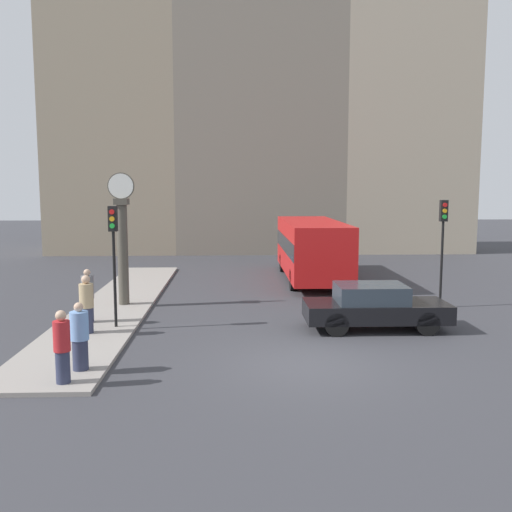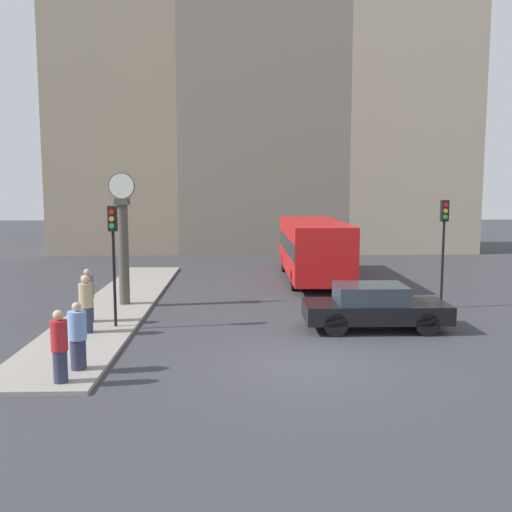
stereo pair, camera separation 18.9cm
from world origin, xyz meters
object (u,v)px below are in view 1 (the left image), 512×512
object	(u,v)px
sedan_car	(374,306)
pedestrian_red_top	(62,347)
bus_distant	(312,246)
street_clock	(123,242)
pedestrian_tan_coat	(87,305)
traffic_light_near	(113,241)
traffic_light_far	(443,231)
pedestrian_grey_jacket	(88,296)
pedestrian_blue_stripe	(80,337)

from	to	relation	value
sedan_car	pedestrian_red_top	distance (m)	9.39
bus_distant	street_clock	xyz separation A→B (m)	(-7.65, -5.73, 0.80)
street_clock	pedestrian_tan_coat	xyz separation A→B (m)	(-0.29, -4.10, -1.43)
traffic_light_near	street_clock	bearing A→B (deg)	96.60
traffic_light_near	pedestrian_tan_coat	xyz separation A→B (m)	(-0.68, -0.73, -1.80)
pedestrian_tan_coat	traffic_light_far	bearing A→B (deg)	16.68
sedan_car	bus_distant	bearing A→B (deg)	94.20
pedestrian_tan_coat	street_clock	bearing A→B (deg)	85.91
traffic_light_near	street_clock	xyz separation A→B (m)	(-0.39, 3.37, -0.37)
traffic_light_near	pedestrian_grey_jacket	bearing A→B (deg)	148.00
traffic_light_far	street_clock	size ratio (longest dim) A/B	0.82
pedestrian_red_top	pedestrian_tan_coat	xyz separation A→B (m)	(-0.56, 4.30, 0.04)
street_clock	pedestrian_grey_jacket	world-z (taller)	street_clock
pedestrian_blue_stripe	pedestrian_grey_jacket	distance (m)	4.85
street_clock	pedestrian_red_top	distance (m)	8.53
sedan_car	pedestrian_tan_coat	size ratio (longest dim) A/B	2.54
pedestrian_tan_coat	pedestrian_grey_jacket	world-z (taller)	pedestrian_tan_coat
street_clock	pedestrian_blue_stripe	distance (m)	7.65
street_clock	pedestrian_tan_coat	bearing A→B (deg)	-94.09
pedestrian_blue_stripe	pedestrian_grey_jacket	xyz separation A→B (m)	(-1.01, 4.75, 0.06)
bus_distant	pedestrian_blue_stripe	bearing A→B (deg)	-118.71
traffic_light_far	pedestrian_grey_jacket	xyz separation A→B (m)	(-12.10, -2.19, -1.84)
bus_distant	pedestrian_grey_jacket	distance (m)	11.85
traffic_light_near	pedestrian_grey_jacket	size ratio (longest dim) A/B	2.17
traffic_light_near	pedestrian_tan_coat	distance (m)	2.06
traffic_light_far	pedestrian_grey_jacket	size ratio (longest dim) A/B	2.29
bus_distant	traffic_light_near	distance (m)	11.70
pedestrian_blue_stripe	traffic_light_far	bearing A→B (deg)	32.00
traffic_light_far	sedan_car	bearing A→B (deg)	-136.24
sedan_car	traffic_light_near	bearing A→B (deg)	178.33
traffic_light_far	pedestrian_blue_stripe	size ratio (longest dim) A/B	2.42
sedan_car	bus_distant	size ratio (longest dim) A/B	0.51
sedan_car	pedestrian_tan_coat	distance (m)	8.65
sedan_car	pedestrian_red_top	world-z (taller)	pedestrian_red_top
pedestrian_tan_coat	pedestrian_grey_jacket	size ratio (longest dim) A/B	1.01
traffic_light_far	street_clock	world-z (taller)	street_clock
traffic_light_near	traffic_light_far	size ratio (longest dim) A/B	0.95
pedestrian_blue_stripe	pedestrian_grey_jacket	bearing A→B (deg)	101.99
traffic_light_near	bus_distant	bearing A→B (deg)	51.38
bus_distant	traffic_light_near	bearing A→B (deg)	-128.62
bus_distant	pedestrian_tan_coat	bearing A→B (deg)	-128.97
bus_distant	pedestrian_red_top	bearing A→B (deg)	-117.58
bus_distant	pedestrian_tan_coat	size ratio (longest dim) A/B	5.02
traffic_light_far	pedestrian_tan_coat	bearing A→B (deg)	-163.32
pedestrian_red_top	pedestrian_blue_stripe	bearing A→B (deg)	81.33
sedan_car	pedestrian_tan_coat	world-z (taller)	pedestrian_tan_coat
traffic_light_near	pedestrian_tan_coat	world-z (taller)	traffic_light_near
traffic_light_near	pedestrian_tan_coat	bearing A→B (deg)	-133.00
pedestrian_red_top	street_clock	bearing A→B (deg)	91.85
traffic_light_near	sedan_car	bearing A→B (deg)	-1.67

